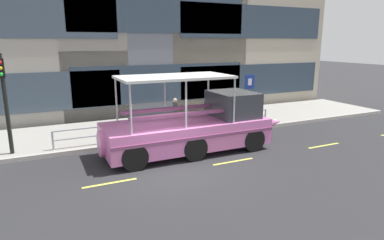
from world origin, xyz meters
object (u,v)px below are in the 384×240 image
(parking_sign, at_px, (249,90))
(pedestrian_near_bow, at_px, (223,107))
(duck_tour_boat, at_px, (197,126))
(pedestrian_mid_left, at_px, (175,109))
(traffic_light_pole, at_px, (5,94))

(parking_sign, xyz_separation_m, pedestrian_near_bow, (-1.57, 0.10, -0.80))
(parking_sign, relative_size, duck_tour_boat, 0.31)
(duck_tour_boat, distance_m, pedestrian_mid_left, 3.64)
(traffic_light_pole, distance_m, pedestrian_mid_left, 7.93)
(traffic_light_pole, relative_size, pedestrian_near_bow, 2.40)
(traffic_light_pole, height_order, pedestrian_mid_left, traffic_light_pole)
(traffic_light_pole, height_order, pedestrian_near_bow, traffic_light_pole)
(parking_sign, bearing_deg, pedestrian_near_bow, 176.40)
(duck_tour_boat, height_order, pedestrian_near_bow, duck_tour_boat)
(traffic_light_pole, bearing_deg, parking_sign, 2.23)
(parking_sign, distance_m, pedestrian_mid_left, 4.21)
(parking_sign, bearing_deg, pedestrian_mid_left, 167.02)
(duck_tour_boat, bearing_deg, pedestrian_mid_left, 82.62)
(traffic_light_pole, distance_m, pedestrian_near_bow, 10.22)
(traffic_light_pole, distance_m, duck_tour_boat, 7.69)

